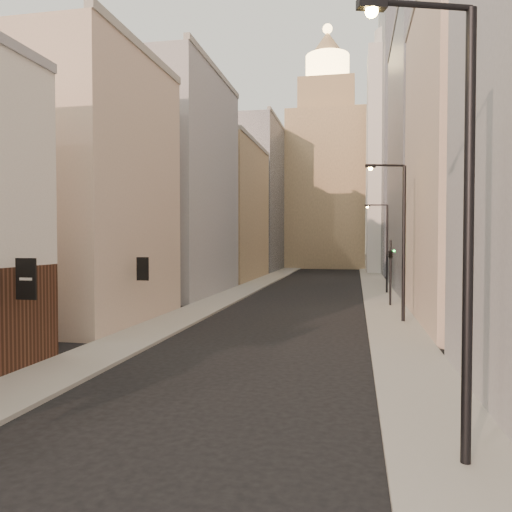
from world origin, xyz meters
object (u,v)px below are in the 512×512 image
Objects in this scene: clock_tower at (327,172)px; streetlamp_far at (385,243)px; white_tower at (394,152)px; streetlamp_near at (458,207)px; streetlamp_mid at (400,233)px; traffic_light_right at (391,257)px.

streetlamp_far is (7.97, -46.39, -12.89)m from clock_tower.
streetlamp_far is at bearing -80.26° from clock_tower.
streetlamp_near is (-3.56, -68.62, -12.92)m from white_tower.
streetlamp_mid reaches higher than traffic_light_right.
clock_tower is 48.80m from streetlamp_far.
clock_tower is 4.51× the size of streetlamp_near.
clock_tower reaches higher than traffic_light_right.
traffic_light_right is at bearing -81.92° from clock_tower.
white_tower is 4.17× the size of streetlamp_near.
clock_tower is 64.77m from streetlamp_mid.
streetlamp_mid is (7.90, -63.12, -12.22)m from clock_tower.
white_tower is 50.95m from streetlamp_mid.
traffic_light_right is (-3.11, -41.56, -14.89)m from white_tower.
traffic_light_right is (0.44, 27.06, -1.98)m from streetlamp_near.
clock_tower is at bearing 128.16° from white_tower.
white_tower is 5.00× the size of streetlamp_far.
white_tower is 35.36m from streetlamp_far.
white_tower is 69.91m from streetlamp_near.
streetlamp_near is at bearing -109.43° from streetlamp_mid.
clock_tower is at bearing 79.06° from streetlamp_mid.
streetlamp_mid is 1.90× the size of traffic_light_right.
traffic_light_right is at bearing -94.28° from white_tower.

